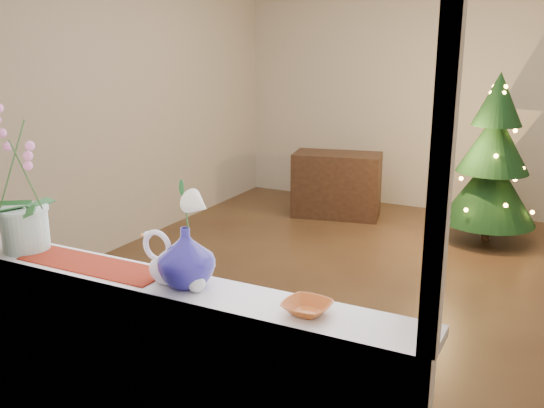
% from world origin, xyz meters
% --- Properties ---
extents(ground, '(5.00, 5.00, 0.00)m').
position_xyz_m(ground, '(0.00, 0.00, 0.00)').
color(ground, '#3E2619').
rests_on(ground, ground).
extents(wall_back, '(4.50, 0.10, 2.70)m').
position_xyz_m(wall_back, '(0.00, 2.50, 1.35)').
color(wall_back, beige).
rests_on(wall_back, ground).
extents(wall_front, '(4.50, 0.10, 2.70)m').
position_xyz_m(wall_front, '(0.00, -2.50, 1.35)').
color(wall_front, beige).
rests_on(wall_front, ground).
extents(wall_left, '(0.10, 5.00, 2.70)m').
position_xyz_m(wall_left, '(-2.25, 0.00, 1.35)').
color(wall_left, beige).
rests_on(wall_left, ground).
extents(window_apron, '(2.20, 0.08, 0.88)m').
position_xyz_m(window_apron, '(0.00, -2.46, 0.44)').
color(window_apron, white).
rests_on(window_apron, ground).
extents(windowsill, '(2.20, 0.26, 0.04)m').
position_xyz_m(windowsill, '(0.00, -2.37, 0.90)').
color(windowsill, white).
rests_on(windowsill, window_apron).
extents(window_frame, '(2.22, 0.06, 1.60)m').
position_xyz_m(window_frame, '(0.00, -2.47, 1.70)').
color(window_frame, white).
rests_on(window_frame, windowsill).
extents(runner, '(0.70, 0.20, 0.01)m').
position_xyz_m(runner, '(-0.38, -2.37, 0.92)').
color(runner, maroon).
rests_on(runner, windowsill).
extents(orchid_pot, '(0.29, 0.29, 0.66)m').
position_xyz_m(orchid_pot, '(-0.79, -2.36, 1.25)').
color(orchid_pot, white).
rests_on(orchid_pot, windowsill).
extents(swan, '(0.25, 0.14, 0.20)m').
position_xyz_m(swan, '(0.03, -2.38, 1.02)').
color(swan, silver).
rests_on(swan, windowsill).
extents(blue_vase, '(0.31, 0.31, 0.27)m').
position_xyz_m(blue_vase, '(0.11, -2.36, 1.06)').
color(blue_vase, navy).
rests_on(blue_vase, windowsill).
extents(lily, '(0.15, 0.09, 0.20)m').
position_xyz_m(lily, '(0.11, -2.36, 1.30)').
color(lily, silver).
rests_on(lily, blue_vase).
extents(paperweight, '(0.08, 0.08, 0.07)m').
position_xyz_m(paperweight, '(0.18, -2.40, 0.96)').
color(paperweight, silver).
rests_on(paperweight, windowsill).
extents(amber_dish, '(0.16, 0.16, 0.04)m').
position_xyz_m(amber_dish, '(0.63, -2.38, 0.94)').
color(amber_dish, '#AF4F1A').
rests_on(amber_dish, windowsill).
extents(xmas_tree, '(1.05, 1.05, 1.58)m').
position_xyz_m(xmas_tree, '(0.72, 1.64, 0.79)').
color(xmas_tree, black).
rests_on(xmas_tree, ground).
extents(side_table, '(0.99, 0.64, 0.69)m').
position_xyz_m(side_table, '(-0.85, 1.75, 0.34)').
color(side_table, black).
rests_on(side_table, ground).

